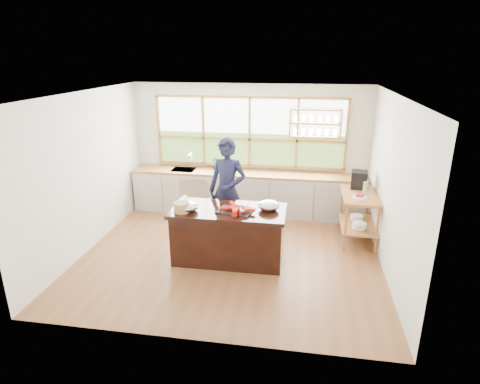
% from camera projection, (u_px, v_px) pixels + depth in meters
% --- Properties ---
extents(ground_plane, '(5.00, 5.00, 0.00)m').
position_uv_depth(ground_plane, '(231.00, 253.00, 6.94)').
color(ground_plane, brown).
extents(room_shell, '(5.02, 4.52, 2.71)m').
position_uv_depth(room_shell, '(237.00, 148.00, 6.84)').
color(room_shell, beige).
rests_on(room_shell, ground_plane).
extents(back_counter, '(4.90, 0.63, 0.90)m').
position_uv_depth(back_counter, '(246.00, 192.00, 8.60)').
color(back_counter, '#AEAAA4').
rests_on(back_counter, ground_plane).
extents(right_shelf_unit, '(0.62, 1.10, 0.90)m').
position_uv_depth(right_shelf_unit, '(359.00, 210.00, 7.24)').
color(right_shelf_unit, '#A87234').
rests_on(right_shelf_unit, ground_plane).
extents(island, '(1.85, 0.90, 0.90)m').
position_uv_depth(island, '(229.00, 234.00, 6.60)').
color(island, black).
rests_on(island, ground_plane).
extents(cook, '(0.79, 0.61, 1.92)m').
position_uv_depth(cook, '(227.00, 191.00, 7.14)').
color(cook, '#161A34').
rests_on(cook, ground_plane).
extents(potted_plant, '(0.17, 0.13, 0.28)m').
position_uv_depth(potted_plant, '(214.00, 164.00, 8.57)').
color(potted_plant, slate).
rests_on(potted_plant, back_counter).
extents(cutting_board, '(0.41, 0.31, 0.01)m').
position_uv_depth(cutting_board, '(222.00, 171.00, 8.53)').
color(cutting_board, green).
rests_on(cutting_board, back_counter).
extents(espresso_machine, '(0.32, 0.34, 0.32)m').
position_uv_depth(espresso_machine, '(359.00, 180.00, 7.43)').
color(espresso_machine, black).
rests_on(espresso_machine, right_shelf_unit).
extents(wine_bottle, '(0.07, 0.07, 0.26)m').
position_uv_depth(wine_bottle, '(365.00, 189.00, 7.00)').
color(wine_bottle, '#9EB456').
rests_on(wine_bottle, right_shelf_unit).
extents(fruit_bowl, '(0.25, 0.25, 0.11)m').
position_uv_depth(fruit_bowl, '(359.00, 197.00, 6.91)').
color(fruit_bowl, white).
rests_on(fruit_bowl, right_shelf_unit).
extents(slate_board, '(0.61, 0.50, 0.02)m').
position_uv_depth(slate_board, '(235.00, 211.00, 6.38)').
color(slate_board, black).
rests_on(slate_board, island).
extents(lobster_pile, '(0.52, 0.48, 0.08)m').
position_uv_depth(lobster_pile, '(236.00, 209.00, 6.33)').
color(lobster_pile, red).
rests_on(lobster_pile, slate_board).
extents(mixing_bowl_left, '(0.33, 0.33, 0.16)m').
position_uv_depth(mixing_bowl_left, '(188.00, 207.00, 6.38)').
color(mixing_bowl_left, '#ADB0B4').
rests_on(mixing_bowl_left, island).
extents(mixing_bowl_right, '(0.34, 0.34, 0.16)m').
position_uv_depth(mixing_bowl_right, '(269.00, 206.00, 6.42)').
color(mixing_bowl_right, '#ADB0B4').
rests_on(mixing_bowl_right, island).
extents(wine_glass, '(0.08, 0.08, 0.22)m').
position_uv_depth(wine_glass, '(242.00, 209.00, 6.05)').
color(wine_glass, silver).
rests_on(wine_glass, island).
extents(wicker_basket, '(0.25, 0.25, 0.16)m').
position_uv_depth(wicker_basket, '(182.00, 207.00, 6.32)').
color(wicker_basket, '#B28747').
rests_on(wicker_basket, island).
extents(parchment_roll, '(0.09, 0.30, 0.08)m').
position_uv_depth(parchment_roll, '(183.00, 200.00, 6.75)').
color(parchment_roll, white).
rests_on(parchment_roll, island).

